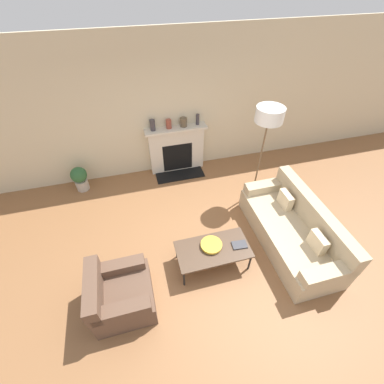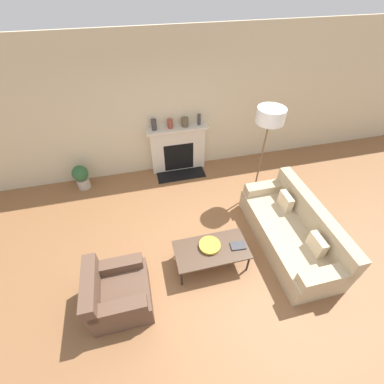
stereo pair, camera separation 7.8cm
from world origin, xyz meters
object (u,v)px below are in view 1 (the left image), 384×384
at_px(book, 240,245).
at_px(floor_lamp, 268,120).
at_px(couch, 293,230).
at_px(coffee_table, 213,250).
at_px(potted_plant, 80,178).
at_px(bowl, 211,245).
at_px(mantel_vase_center_left, 169,124).
at_px(fireplace, 177,150).
at_px(mantel_vase_right, 198,119).
at_px(mantel_vase_center_right, 183,122).
at_px(armchair_near, 120,295).
at_px(mantel_vase_left, 153,125).

relative_size(book, floor_lamp, 0.13).
distance_m(couch, coffee_table, 1.46).
height_order(book, potted_plant, potted_plant).
distance_m(bowl, mantel_vase_center_left, 2.71).
bearing_deg(book, fireplace, 103.83).
bearing_deg(couch, mantel_vase_right, -159.39).
bearing_deg(mantel_vase_center_right, book, -85.02).
distance_m(fireplace, mantel_vase_center_right, 0.67).
height_order(armchair_near, book, armchair_near).
distance_m(bowl, potted_plant, 3.20).
height_order(mantel_vase_center_left, mantel_vase_center_right, mantel_vase_center_left).
height_order(floor_lamp, mantel_vase_center_left, floor_lamp).
xyz_separation_m(fireplace, book, (0.41, -2.69, -0.12)).
relative_size(coffee_table, mantel_vase_center_right, 6.24).
relative_size(mantel_vase_center_left, potted_plant, 0.34).
bearing_deg(mantel_vase_right, bowl, -100.95).
distance_m(coffee_table, floor_lamp, 2.34).
relative_size(book, mantel_vase_left, 1.06).
distance_m(floor_lamp, mantel_vase_center_right, 1.82).
distance_m(fireplace, mantel_vase_left, 0.82).
height_order(floor_lamp, mantel_vase_left, floor_lamp).
bearing_deg(floor_lamp, mantel_vase_center_right, 132.42).
height_order(mantel_vase_left, mantel_vase_center_right, mantel_vase_left).
bearing_deg(mantel_vase_center_right, mantel_vase_center_left, 180.00).
relative_size(mantel_vase_left, mantel_vase_center_right, 1.25).
distance_m(couch, potted_plant, 4.30).
xyz_separation_m(mantel_vase_right, potted_plant, (-2.61, -0.19, -0.89)).
xyz_separation_m(bowl, mantel_vase_center_right, (0.20, 2.60, 0.74)).
distance_m(bowl, book, 0.44).
bearing_deg(book, bowl, 171.74).
height_order(mantel_vase_left, mantel_vase_right, same).
height_order(armchair_near, coffee_table, armchair_near).
bearing_deg(armchair_near, mantel_vase_left, -18.56).
relative_size(mantel_vase_left, mantel_vase_right, 1.00).
relative_size(floor_lamp, mantel_vase_right, 8.41).
distance_m(coffee_table, bowl, 0.08).
relative_size(armchair_near, mantel_vase_right, 3.57).
xyz_separation_m(floor_lamp, mantel_vase_center_left, (-1.49, 1.29, -0.52)).
bearing_deg(fireplace, mantel_vase_left, 178.19).
xyz_separation_m(book, mantel_vase_left, (-0.88, 2.70, 0.79)).
height_order(floor_lamp, mantel_vase_right, floor_lamp).
bearing_deg(coffee_table, fireplace, 89.84).
relative_size(mantel_vase_center_left, mantel_vase_center_right, 1.03).
relative_size(floor_lamp, potted_plant, 3.51).
relative_size(book, mantel_vase_center_left, 1.29).
bearing_deg(mantel_vase_right, mantel_vase_center_left, 180.00).
distance_m(mantel_vase_center_right, potted_plant, 2.47).
bearing_deg(mantel_vase_right, book, -91.50).
bearing_deg(bowl, armchair_near, -165.50).
bearing_deg(floor_lamp, book, -123.65).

